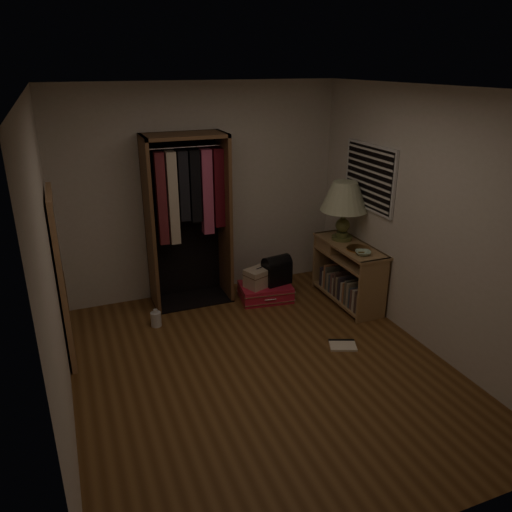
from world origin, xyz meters
name	(u,v)px	position (x,y,z in m)	size (l,w,h in m)	color
ground	(263,370)	(0.00, 0.00, 0.00)	(4.00, 4.00, 0.00)	brown
room_walls	(270,220)	(0.08, 0.04, 1.50)	(3.52, 4.02, 2.60)	beige
console_bookshelf	(347,271)	(1.54, 1.03, 0.39)	(0.42, 1.12, 0.75)	#9B754B
open_wardrobe	(188,207)	(-0.23, 1.77, 1.20)	(0.95, 0.50, 2.05)	brown
floor_mirror	(62,277)	(-1.70, 1.00, 0.85)	(0.06, 0.80, 1.70)	tan
pink_suitcase	(265,292)	(0.62, 1.43, 0.10)	(0.70, 0.54, 0.20)	red
train_case	(259,277)	(0.53, 1.42, 0.31)	(0.40, 0.34, 0.25)	#C3AE95
black_bag	(277,269)	(0.77, 1.42, 0.38)	(0.37, 0.27, 0.36)	black
table_lamp	(344,198)	(1.54, 1.20, 1.28)	(0.75, 0.75, 0.72)	#50562A
brass_tray	(358,249)	(1.54, 0.83, 0.76)	(0.36, 0.36, 0.02)	#A5753F
ceramic_bowl	(363,253)	(1.49, 0.66, 0.77)	(0.18, 0.18, 0.04)	#A3C3A9
white_jug	(156,319)	(-0.80, 1.25, 0.09)	(0.14, 0.14, 0.21)	silver
floor_book	(342,345)	(0.94, 0.10, 0.01)	(0.34, 0.31, 0.03)	#F4E7CD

